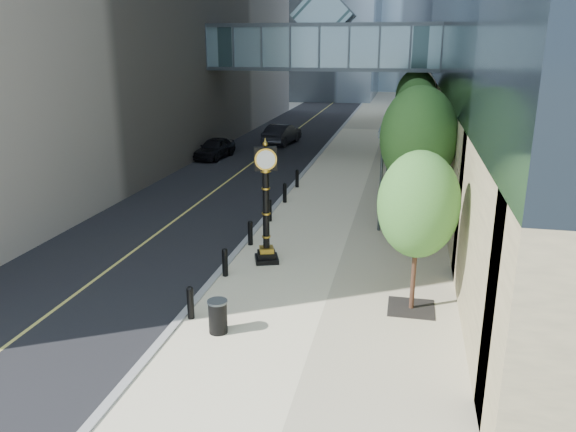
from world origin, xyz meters
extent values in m
plane|color=gray|center=(0.00, 0.00, 0.00)|extent=(320.00, 320.00, 0.00)
cube|color=black|center=(-7.00, 40.00, 0.01)|extent=(8.00, 180.00, 0.02)
cube|color=beige|center=(1.00, 40.00, 0.03)|extent=(8.00, 180.00, 0.06)
cube|color=gray|center=(-3.00, 40.00, 0.04)|extent=(0.25, 180.00, 0.07)
cube|color=slate|center=(-3.00, 28.00, 7.50)|extent=(17.00, 4.00, 3.00)
cube|color=#383F44|center=(-3.00, 28.00, 6.05)|extent=(17.00, 4.20, 0.25)
cube|color=#383F44|center=(-3.00, 28.00, 8.95)|extent=(17.00, 4.20, 0.25)
cube|color=slate|center=(-3.00, 28.00, 9.60)|extent=(4.24, 3.00, 4.24)
cube|color=#383F44|center=(3.50, 14.00, 4.20)|extent=(3.00, 8.00, 0.25)
cube|color=slate|center=(3.50, 14.00, 4.35)|extent=(2.80, 7.80, 0.06)
cylinder|color=#383F44|center=(2.20, 10.30, 2.10)|extent=(0.12, 0.12, 4.20)
cylinder|color=#383F44|center=(2.20, 17.70, 2.10)|extent=(0.12, 0.12, 4.20)
cylinder|color=black|center=(-2.70, 1.00, 0.51)|extent=(0.20, 0.20, 0.90)
cylinder|color=black|center=(-2.70, 4.20, 0.51)|extent=(0.20, 0.20, 0.90)
cylinder|color=black|center=(-2.70, 7.40, 0.51)|extent=(0.20, 0.20, 0.90)
cylinder|color=black|center=(-2.70, 10.60, 0.51)|extent=(0.20, 0.20, 0.90)
cylinder|color=black|center=(-2.70, 13.80, 0.51)|extent=(0.20, 0.20, 0.90)
cylinder|color=black|center=(-2.70, 17.00, 0.51)|extent=(0.20, 0.20, 0.90)
cube|color=black|center=(3.60, 3.00, 0.07)|extent=(1.40, 1.40, 0.02)
cylinder|color=#3C2619|center=(3.60, 3.00, 1.35)|extent=(0.14, 0.14, 2.57)
ellipsoid|color=#2D5720|center=(3.60, 3.00, 3.34)|extent=(2.36, 2.36, 3.15)
cube|color=black|center=(3.60, 9.50, 0.07)|extent=(1.40, 1.40, 0.02)
cylinder|color=#3C2619|center=(3.60, 9.50, 1.70)|extent=(0.14, 0.14, 3.29)
ellipsoid|color=#2D5720|center=(3.60, 9.50, 4.25)|extent=(3.01, 3.01, 4.02)
cube|color=black|center=(3.60, 16.00, 0.07)|extent=(1.40, 1.40, 0.02)
cylinder|color=#3C2619|center=(3.60, 16.00, 1.54)|extent=(0.14, 0.14, 2.97)
ellipsoid|color=#2D5720|center=(3.60, 16.00, 3.83)|extent=(2.72, 2.72, 3.62)
cube|color=black|center=(3.60, 22.50, 0.07)|extent=(1.40, 1.40, 0.02)
cylinder|color=#3C2619|center=(3.60, 22.50, 1.57)|extent=(0.14, 0.14, 3.03)
ellipsoid|color=#2D5720|center=(3.60, 22.50, 3.91)|extent=(2.77, 2.77, 3.70)
cube|color=black|center=(3.60, 29.00, 0.07)|extent=(1.40, 1.40, 0.02)
cylinder|color=#3C2619|center=(3.60, 29.00, 1.65)|extent=(0.14, 0.14, 3.17)
ellipsoid|color=#2D5720|center=(3.60, 29.00, 4.10)|extent=(2.91, 2.91, 3.88)
cube|color=black|center=(-1.63, 5.80, 0.15)|extent=(1.06, 1.06, 0.19)
cube|color=black|center=(-1.63, 5.80, 0.34)|extent=(0.83, 0.83, 0.19)
cube|color=gold|center=(-1.63, 5.80, 0.52)|extent=(0.65, 0.65, 0.19)
cylinder|color=black|center=(-1.63, 5.80, 2.05)|extent=(0.24, 0.24, 2.87)
cube|color=black|center=(-1.63, 5.80, 3.91)|extent=(0.84, 0.52, 0.83)
cylinder|color=white|center=(-1.63, 5.96, 3.91)|extent=(0.62, 0.25, 0.65)
cylinder|color=white|center=(-1.63, 5.64, 3.91)|extent=(0.62, 0.25, 0.65)
sphere|color=gold|center=(-1.63, 5.80, 4.42)|extent=(0.19, 0.19, 0.19)
cylinder|color=black|center=(-1.65, 0.38, 0.51)|extent=(0.58, 0.58, 0.90)
imported|color=#A6A498|center=(4.20, 10.83, 0.98)|extent=(0.80, 0.69, 1.85)
imported|color=black|center=(-10.00, 24.14, 0.73)|extent=(2.12, 4.35, 1.43)
imported|color=black|center=(-6.65, 30.79, 0.82)|extent=(2.34, 5.02, 1.59)
camera|label=1|loc=(3.17, -12.89, 7.76)|focal=35.00mm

